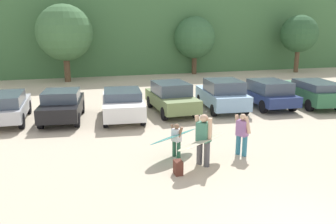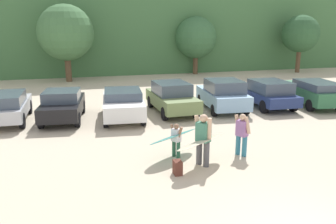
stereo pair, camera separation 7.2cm
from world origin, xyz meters
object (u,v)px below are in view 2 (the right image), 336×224
parked_car_silver (5,106)px  parked_car_olive_green (172,97)px  parked_car_forest_green (312,92)px  surfboard_teal (174,136)px  parked_car_black (63,105)px  backpack_dropped (178,168)px  person_companion (242,132)px  person_adult (203,137)px  person_child (176,138)px  parked_car_navy (267,93)px  parked_car_sky_blue (223,95)px  surfboard_cream (201,141)px  parked_car_white (123,103)px

parked_car_silver → parked_car_olive_green: (8.15, -0.23, 0.03)m
parked_car_forest_green → surfboard_teal: parked_car_forest_green is taller
parked_car_black → surfboard_teal: size_ratio=1.78×
parked_car_black → parked_car_forest_green: parked_car_black is taller
backpack_dropped → person_companion: bearing=19.2°
backpack_dropped → person_adult: bearing=24.6°
person_companion → parked_car_silver: bearing=-68.4°
person_child → parked_car_forest_green: bearing=178.8°
person_child → parked_car_navy: bearing=-171.2°
parked_car_sky_blue → backpack_dropped: bearing=152.0°
person_adult → surfboard_cream: (-0.09, -0.08, -0.11)m
person_adult → surfboard_cream: size_ratio=0.75×
parked_car_forest_green → backpack_dropped: 12.38m
surfboard_cream → parked_car_forest_green: bearing=-178.1°
parked_car_navy → backpack_dropped: size_ratio=9.87×
parked_car_navy → person_child: bearing=131.9°
parked_car_black → person_adult: 8.35m
parked_car_navy → surfboard_cream: (-6.62, -6.88, 0.06)m
surfboard_cream → surfboard_teal: (-0.61, 1.09, -0.13)m
parked_car_white → parked_car_silver: bearing=87.1°
parked_car_white → person_companion: person_companion is taller
parked_car_olive_green → surfboard_teal: bearing=162.7°
parked_car_forest_green → parked_car_white: bearing=97.7°
parked_car_silver → parked_car_black: 2.63m
person_child → surfboard_cream: size_ratio=0.52×
person_child → person_companion: person_companion is taller
parked_car_forest_green → surfboard_cream: parked_car_forest_green is taller
parked_car_black → surfboard_cream: 8.37m
parked_car_sky_blue → person_adult: size_ratio=2.36×
parked_car_sky_blue → person_child: size_ratio=3.38×
surfboard_teal → parked_car_navy: bearing=-173.6°
parked_car_navy → person_child: parked_car_navy is taller
surfboard_teal → parked_car_sky_blue: bearing=-160.1°
person_adult → backpack_dropped: person_adult is taller
surfboard_cream → surfboard_teal: bearing=-94.3°
parked_car_sky_blue → parked_car_navy: (2.72, -0.02, -0.04)m
parked_car_olive_green → backpack_dropped: (-2.00, -7.54, -0.60)m
person_child → backpack_dropped: 1.51m
parked_car_sky_blue → parked_car_navy: size_ratio=0.93×
parked_car_silver → parked_car_olive_green: 8.16m
parked_car_white → parked_car_olive_green: parked_car_olive_green is taller
parked_car_navy → person_adult: bearing=138.8°
parked_car_white → parked_car_sky_blue: bearing=-80.8°
parked_car_forest_green → person_companion: person_companion is taller
parked_car_black → person_child: parked_car_black is taller
parked_car_black → parked_car_olive_green: bearing=-82.4°
parked_car_forest_green → person_adult: (-9.22, -6.48, 0.18)m
parked_car_black → parked_car_forest_green: bearing=-85.4°
parked_car_olive_green → surfboard_teal: (-1.69, -6.07, -0.08)m
person_child → surfboard_teal: bearing=-81.8°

